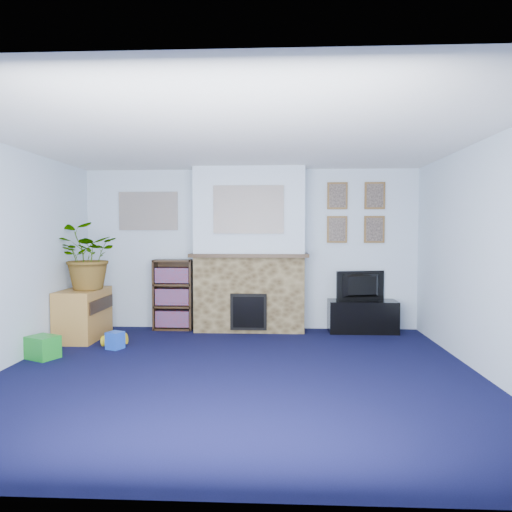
{
  "coord_description": "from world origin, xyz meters",
  "views": [
    {
      "loc": [
        0.41,
        -4.63,
        1.46
      ],
      "look_at": [
        0.15,
        0.94,
        1.17
      ],
      "focal_mm": 32.0,
      "sensor_mm": 36.0,
      "label": 1
    }
  ],
  "objects_px": {
    "bookshelf": "(174,296)",
    "sideboard": "(83,313)",
    "tv_stand": "(362,317)",
    "television": "(362,286)"
  },
  "relations": [
    {
      "from": "bookshelf",
      "to": "sideboard",
      "type": "xyz_separation_m",
      "value": [
        -1.09,
        -0.67,
        -0.15
      ]
    },
    {
      "from": "tv_stand",
      "to": "sideboard",
      "type": "relative_size",
      "value": 1.12
    },
    {
      "from": "sideboard",
      "to": "bookshelf",
      "type": "bearing_deg",
      "value": 31.39
    },
    {
      "from": "television",
      "to": "bookshelf",
      "type": "bearing_deg",
      "value": -15.46
    },
    {
      "from": "television",
      "to": "bookshelf",
      "type": "height_order",
      "value": "bookshelf"
    },
    {
      "from": "tv_stand",
      "to": "bookshelf",
      "type": "height_order",
      "value": "bookshelf"
    },
    {
      "from": "bookshelf",
      "to": "sideboard",
      "type": "relative_size",
      "value": 1.2
    },
    {
      "from": "tv_stand",
      "to": "television",
      "type": "distance_m",
      "value": 0.45
    },
    {
      "from": "bookshelf",
      "to": "television",
      "type": "bearing_deg",
      "value": -1.16
    },
    {
      "from": "television",
      "to": "sideboard",
      "type": "xyz_separation_m",
      "value": [
        -3.89,
        -0.61,
        -0.33
      ]
    }
  ]
}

